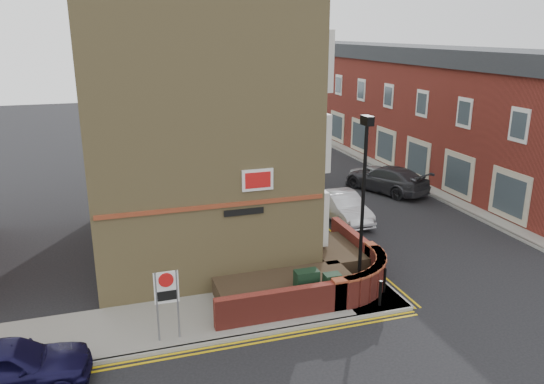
{
  "coord_description": "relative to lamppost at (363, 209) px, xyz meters",
  "views": [
    {
      "loc": [
        -6.28,
        -13.71,
        8.97
      ],
      "look_at": [
        -0.66,
        4.0,
        3.31
      ],
      "focal_mm": 35.0,
      "sensor_mm": 36.0,
      "label": 1
    }
  ],
  "objects": [
    {
      "name": "ground",
      "position": [
        -1.6,
        -1.2,
        -3.34
      ],
      "size": [
        120.0,
        120.0,
        0.0
      ],
      "primitive_type": "plane",
      "color": "black",
      "rests_on": "ground"
    },
    {
      "name": "pavement_corner",
      "position": [
        -5.1,
        0.3,
        -3.28
      ],
      "size": [
        13.0,
        3.0,
        0.12
      ],
      "primitive_type": "cube",
      "color": "gray",
      "rests_on": "ground"
    },
    {
      "name": "pavement_main",
      "position": [
        0.4,
        14.8,
        -3.28
      ],
      "size": [
        2.0,
        32.0,
        0.12
      ],
      "primitive_type": "cube",
      "color": "gray",
      "rests_on": "ground"
    },
    {
      "name": "pavement_far",
      "position": [
        11.4,
        11.8,
        -3.28
      ],
      "size": [
        4.0,
        40.0,
        0.12
      ],
      "primitive_type": "cube",
      "color": "gray",
      "rests_on": "ground"
    },
    {
      "name": "kerb_side",
      "position": [
        -5.1,
        -1.2,
        -3.28
      ],
      "size": [
        13.0,
        0.15,
        0.12
      ],
      "primitive_type": "cube",
      "color": "gray",
      "rests_on": "ground"
    },
    {
      "name": "kerb_main_near",
      "position": [
        1.4,
        14.8,
        -3.28
      ],
      "size": [
        0.15,
        32.0,
        0.12
      ],
      "primitive_type": "cube",
      "color": "gray",
      "rests_on": "ground"
    },
    {
      "name": "kerb_main_far",
      "position": [
        9.4,
        11.8,
        -3.28
      ],
      "size": [
        0.15,
        40.0,
        0.12
      ],
      "primitive_type": "cube",
      "color": "gray",
      "rests_on": "ground"
    },
    {
      "name": "yellow_lines_side",
      "position": [
        -5.1,
        -1.45,
        -3.34
      ],
      "size": [
        13.0,
        0.28,
        0.01
      ],
      "primitive_type": "cube",
      "color": "gold",
      "rests_on": "ground"
    },
    {
      "name": "yellow_lines_main",
      "position": [
        1.65,
        14.8,
        -3.34
      ],
      "size": [
        0.28,
        32.0,
        0.01
      ],
      "primitive_type": "cube",
      "color": "gold",
      "rests_on": "ground"
    },
    {
      "name": "corner_building",
      "position": [
        -4.44,
        6.8,
        2.88
      ],
      "size": [
        8.95,
        10.4,
        13.6
      ],
      "color": "#9D8653",
      "rests_on": "ground"
    },
    {
      "name": "garden_wall",
      "position": [
        -1.6,
        1.3,
        -3.34
      ],
      "size": [
        6.8,
        6.0,
        1.2
      ],
      "primitive_type": null,
      "color": "maroon",
      "rests_on": "ground"
    },
    {
      "name": "lamppost",
      "position": [
        0.0,
        0.0,
        0.0
      ],
      "size": [
        0.25,
        0.5,
        6.3
      ],
      "color": "black",
      "rests_on": "pavement_corner"
    },
    {
      "name": "utility_cabinet_large",
      "position": [
        -1.9,
        0.1,
        -2.62
      ],
      "size": [
        0.8,
        0.45,
        1.2
      ],
      "primitive_type": "cube",
      "color": "black",
      "rests_on": "pavement_corner"
    },
    {
      "name": "utility_cabinet_small",
      "position": [
        -1.1,
        -0.2,
        -2.67
      ],
      "size": [
        0.55,
        0.4,
        1.1
      ],
      "primitive_type": "cube",
      "color": "black",
      "rests_on": "pavement_corner"
    },
    {
      "name": "bollard_near",
      "position": [
        0.4,
        -0.8,
        -2.77
      ],
      "size": [
        0.11,
        0.11,
        0.9
      ],
      "primitive_type": "cylinder",
      "color": "black",
      "rests_on": "pavement_corner"
    },
    {
      "name": "bollard_far",
      "position": [
        1.0,
        -0.0,
        -2.77
      ],
      "size": [
        0.11,
        0.11,
        0.9
      ],
      "primitive_type": "cylinder",
      "color": "black",
      "rests_on": "pavement_corner"
    },
    {
      "name": "zone_sign",
      "position": [
        -6.6,
        -0.7,
        -1.7
      ],
      "size": [
        0.72,
        0.07,
        2.2
      ],
      "color": "slate",
      "rests_on": "pavement_corner"
    },
    {
      "name": "far_terrace",
      "position": [
        12.9,
        15.8,
        0.7
      ],
      "size": [
        5.4,
        30.4,
        8.0
      ],
      "color": "maroon",
      "rests_on": "ground"
    },
    {
      "name": "far_terrace_cream",
      "position": [
        12.9,
        36.8,
        0.71
      ],
      "size": [
        5.4,
        12.4,
        8.0
      ],
      "color": "#BCB89B",
      "rests_on": "ground"
    },
    {
      "name": "tree_near",
      "position": [
        0.4,
        12.85,
        1.36
      ],
      "size": [
        3.64,
        3.65,
        6.7
      ],
      "color": "#382B1E",
      "rests_on": "pavement_main"
    },
    {
      "name": "tree_mid",
      "position": [
        0.4,
        20.85,
        1.85
      ],
      "size": [
        4.03,
        4.03,
        7.42
      ],
      "color": "#382B1E",
      "rests_on": "pavement_main"
    },
    {
      "name": "tree_far",
      "position": [
        0.4,
        28.85,
        1.57
      ],
      "size": [
        3.81,
        3.81,
        7.0
      ],
      "color": "#382B1E",
      "rests_on": "pavement_main"
    },
    {
      "name": "traffic_light_assembly",
      "position": [
        0.8,
        23.8,
        -0.56
      ],
      "size": [
        0.2,
        0.16,
        4.2
      ],
      "color": "black",
      "rests_on": "pavement_main"
    },
    {
      "name": "navy_hatchback",
      "position": [
        -10.86,
        -1.7,
        -2.63
      ],
      "size": [
        4.26,
        1.84,
        1.43
      ],
      "primitive_type": "imported",
      "rotation": [
        0.0,
        0.0,
        1.54
      ],
      "color": "black",
      "rests_on": "ground"
    },
    {
      "name": "silver_car_near",
      "position": [
        2.9,
        7.55,
        -2.64
      ],
      "size": [
        1.52,
        4.27,
        1.4
      ],
      "primitive_type": "imported",
      "rotation": [
        0.0,
        0.0,
        0.01
      ],
      "color": "silver",
      "rests_on": "ground"
    },
    {
      "name": "red_car_main",
      "position": [
        2.88,
        14.8,
        -2.7
      ],
      "size": [
        2.71,
        4.85,
        1.28
      ],
      "primitive_type": "imported",
      "rotation": [
        0.0,
        0.0,
        -0.13
      ],
      "color": "#9D3211",
      "rests_on": "ground"
    },
    {
      "name": "grey_car_far",
      "position": [
        7.4,
        11.29,
        -2.59
      ],
      "size": [
        3.97,
        5.6,
        1.51
      ],
      "primitive_type": "imported",
      "rotation": [
        0.0,
        0.0,
        3.54
      ],
      "color": "#2F3035",
      "rests_on": "ground"
    },
    {
      "name": "silver_car_far",
      "position": [
        7.4,
        12.8,
        -2.72
      ],
      "size": [
        2.01,
        3.83,
        1.24
      ],
      "primitive_type": "imported",
      "rotation": [
        0.0,
        0.0,
        3.29
      ],
      "color": "#919498",
      "rests_on": "ground"
    }
  ]
}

